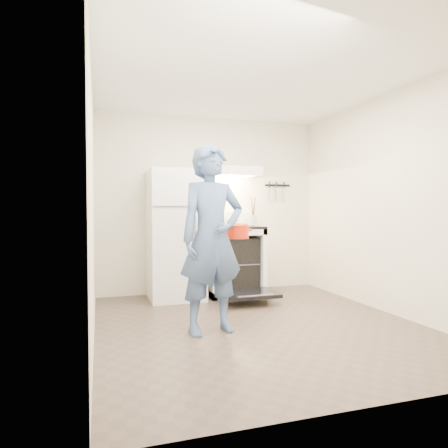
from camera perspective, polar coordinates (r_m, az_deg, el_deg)
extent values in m
plane|color=#4C3E33|center=(4.24, 4.86, -14.10)|extent=(3.60, 3.60, 0.00)
cube|color=beige|center=(5.78, -1.91, 2.75)|extent=(3.20, 0.02, 2.50)
cube|color=white|center=(5.31, -6.93, -1.52)|extent=(0.70, 0.70, 1.70)
cube|color=white|center=(5.58, 1.28, -5.36)|extent=(0.76, 0.65, 0.92)
cube|color=black|center=(5.54, 1.29, -0.48)|extent=(0.76, 0.65, 0.03)
cube|color=white|center=(5.80, 0.38, 0.77)|extent=(0.76, 0.07, 0.20)
cube|color=black|center=(5.08, 3.47, -9.92)|extent=(0.70, 0.54, 0.04)
cube|color=gray|center=(5.58, 1.28, -5.56)|extent=(0.60, 0.52, 0.01)
cube|color=white|center=(5.63, 1.05, 7.46)|extent=(0.76, 0.50, 0.12)
cube|color=black|center=(6.14, 7.65, 5.49)|extent=(0.40, 0.02, 0.03)
cylinder|color=#936D51|center=(5.56, 0.60, -5.44)|extent=(0.30, 0.30, 0.02)
cylinder|color=silver|center=(5.48, 4.21, 0.64)|extent=(0.10, 0.10, 0.13)
imported|color=#324A7B|center=(3.82, -1.72, -2.13)|extent=(0.72, 0.54, 1.80)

